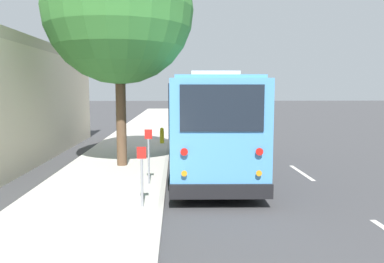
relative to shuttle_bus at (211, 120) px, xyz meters
The scene contains 14 objects.
ground_plane 1.90m from the shuttle_bus, 35.52° to the right, with size 160.00×160.00×0.00m, color #3D3D3F.
sidewalk_slab 3.89m from the shuttle_bus, 83.90° to the left, with size 80.00×3.57×0.15m, color beige.
curb_strip 2.41m from the shuttle_bus, 76.94° to the left, with size 80.00×0.14×0.15m, color #AAA69D.
shuttle_bus is the anchor object (origin of this frame).
parked_sedan_blue 9.85m from the shuttle_bus, ahead, with size 4.45×1.95×1.30m.
parked_sedan_maroon 16.34m from the shuttle_bus, ahead, with size 4.54×1.88×1.28m.
parked_sedan_silver 23.34m from the shuttle_bus, ahead, with size 4.67×2.06×1.28m.
parked_sedan_tan 28.92m from the shuttle_bus, ahead, with size 4.34×1.99×1.29m.
street_tree 5.35m from the shuttle_bus, 77.12° to the left, with size 5.25×5.25×8.98m.
sign_post_near 4.89m from the shuttle_bus, 155.10° to the left, with size 0.06×0.22×1.44m.
sign_post_far 3.08m from the shuttle_bus, 136.88° to the left, with size 0.06×0.22×1.61m.
fire_hydrant 6.59m from the shuttle_bus, 17.53° to the left, with size 0.22×0.22×0.81m.
lane_stripe_mid 3.70m from the shuttle_bus, 94.93° to the right, with size 2.40×0.14×0.01m, color silver.
lane_stripe_ahead 6.81m from the shuttle_bus, 29.19° to the right, with size 2.40×0.14×0.01m, color silver.
Camera 1 is at (-13.39, 1.47, 2.93)m, focal length 35.00 mm.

